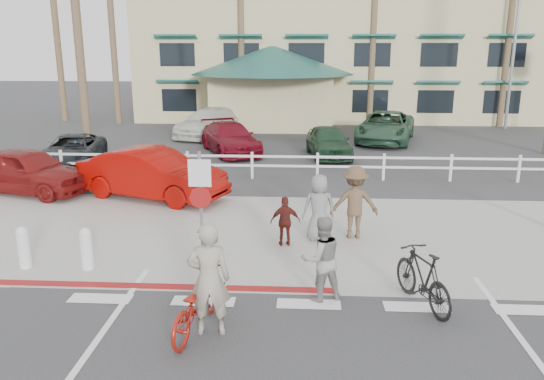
# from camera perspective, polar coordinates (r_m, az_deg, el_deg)

# --- Properties ---
(ground) EXTENTS (140.00, 140.00, 0.00)m
(ground) POSITION_cam_1_polar(r_m,az_deg,el_deg) (9.69, 4.00, -13.84)
(ground) COLOR #333335
(sidewalk_plaza) EXTENTS (22.00, 7.00, 0.01)m
(sidewalk_plaza) POSITION_cam_1_polar(r_m,az_deg,el_deg) (13.81, 3.82, -4.79)
(sidewalk_plaza) COLOR gray
(sidewalk_plaza) RESTS_ON ground
(cross_street) EXTENTS (40.00, 5.00, 0.01)m
(cross_street) POSITION_cam_1_polar(r_m,az_deg,el_deg) (17.62, 3.74, -0.40)
(cross_street) COLOR #333335
(cross_street) RESTS_ON ground
(parking_lot) EXTENTS (50.00, 16.00, 0.01)m
(parking_lot) POSITION_cam_1_polar(r_m,az_deg,el_deg) (26.90, 3.64, 4.96)
(parking_lot) COLOR #333335
(parking_lot) RESTS_ON ground
(curb_red) EXTENTS (7.00, 0.25, 0.02)m
(curb_red) POSITION_cam_1_polar(r_m,az_deg,el_deg) (11.12, -11.96, -10.12)
(curb_red) COLOR maroon
(curb_red) RESTS_ON ground
(rail_fence) EXTENTS (29.40, 0.16, 1.00)m
(rail_fence) POSITION_cam_1_polar(r_m,az_deg,el_deg) (19.46, 5.21, 2.55)
(rail_fence) COLOR silver
(rail_fence) RESTS_ON ground
(building) EXTENTS (28.00, 16.00, 11.30)m
(building) POSITION_cam_1_polar(r_m,az_deg,el_deg) (39.57, 6.73, 16.30)
(building) COLOR #CABC8A
(building) RESTS_ON ground
(sign_post) EXTENTS (0.50, 0.10, 2.90)m
(sign_post) POSITION_cam_1_polar(r_m,az_deg,el_deg) (11.37, -7.64, -1.59)
(sign_post) COLOR gray
(sign_post) RESTS_ON ground
(bollard_0) EXTENTS (0.26, 0.26, 0.95)m
(bollard_0) POSITION_cam_1_polar(r_m,az_deg,el_deg) (12.21, -19.32, -5.98)
(bollard_0) COLOR silver
(bollard_0) RESTS_ON ground
(bollard_1) EXTENTS (0.26, 0.26, 0.95)m
(bollard_1) POSITION_cam_1_polar(r_m,az_deg,el_deg) (12.81, -25.14, -5.60)
(bollard_1) COLOR silver
(bollard_1) RESTS_ON ground
(streetlight_1) EXTENTS (0.60, 2.00, 9.50)m
(streetlight_1) POSITION_cam_1_polar(r_m,az_deg,el_deg) (34.70, 24.60, 13.80)
(streetlight_1) COLOR gray
(streetlight_1) RESTS_ON ground
(palm_0) EXTENTS (4.00, 4.00, 15.00)m
(palm_0) POSITION_cam_1_polar(r_m,az_deg,el_deg) (38.06, -22.45, 18.17)
(palm_0) COLOR #153718
(palm_0) RESTS_ON ground
(palm_1) EXTENTS (4.00, 4.00, 13.00)m
(palm_1) POSITION_cam_1_polar(r_m,az_deg,el_deg) (35.57, -16.91, 17.31)
(palm_1) COLOR #153718
(palm_1) RESTS_ON ground
(palm_3) EXTENTS (4.00, 4.00, 14.00)m
(palm_3) POSITION_cam_1_polar(r_m,az_deg,el_deg) (33.79, -3.39, 18.91)
(palm_3) COLOR #153718
(palm_3) RESTS_ON ground
(palm_4) EXTENTS (4.00, 4.00, 15.00)m
(palm_4) POSITION_cam_1_polar(r_m,az_deg,el_deg) (34.61, 3.80, 19.64)
(palm_4) COLOR #153718
(palm_4) RESTS_ON ground
(palm_5) EXTENTS (4.00, 4.00, 13.00)m
(palm_5) POSITION_cam_1_polar(r_m,az_deg,el_deg) (33.80, 10.92, 17.82)
(palm_5) COLOR #153718
(palm_5) RESTS_ON ground
(palm_7) EXTENTS (4.00, 4.00, 14.00)m
(palm_7) POSITION_cam_1_polar(r_m,az_deg,el_deg) (35.71, 24.42, 17.45)
(palm_7) COLOR #153718
(palm_7) RESTS_ON ground
(palm_10) EXTENTS (4.00, 4.00, 12.00)m
(palm_10) POSITION_cam_1_polar(r_m,az_deg,el_deg) (25.51, -20.30, 17.09)
(palm_10) COLOR #153718
(palm_10) RESTS_ON ground
(bike_red) EXTENTS (1.05, 2.05, 1.03)m
(bike_red) POSITION_cam_1_polar(r_m,az_deg,el_deg) (9.23, -8.21, -11.91)
(bike_red) COLOR maroon
(bike_red) RESTS_ON ground
(rider_red) EXTENTS (0.76, 0.54, 1.97)m
(rider_red) POSITION_cam_1_polar(r_m,az_deg,el_deg) (8.92, -6.80, -9.52)
(rider_red) COLOR gray
(rider_red) RESTS_ON ground
(bike_black) EXTENTS (1.13, 1.94, 1.12)m
(bike_black) POSITION_cam_1_polar(r_m,az_deg,el_deg) (10.31, 15.91, -9.08)
(bike_black) COLOR black
(bike_black) RESTS_ON ground
(rider_black) EXTENTS (0.98, 0.87, 1.67)m
(rider_black) POSITION_cam_1_polar(r_m,az_deg,el_deg) (10.11, 5.34, -7.37)
(rider_black) COLOR gray
(rider_black) RESTS_ON ground
(pedestrian_a) EXTENTS (1.21, 0.71, 1.86)m
(pedestrian_a) POSITION_cam_1_polar(r_m,az_deg,el_deg) (13.46, 8.87, -1.32)
(pedestrian_a) COLOR brown
(pedestrian_a) RESTS_ON ground
(pedestrian_child) EXTENTS (0.76, 0.39, 1.24)m
(pedestrian_child) POSITION_cam_1_polar(r_m,az_deg,el_deg) (12.84, 1.44, -3.40)
(pedestrian_child) COLOR #531A16
(pedestrian_child) RESTS_ON ground
(pedestrian_b) EXTENTS (0.91, 0.69, 1.68)m
(pedestrian_b) POSITION_cam_1_polar(r_m,az_deg,el_deg) (13.23, 5.08, -1.88)
(pedestrian_b) COLOR slate
(pedestrian_b) RESTS_ON ground
(car_white_sedan) EXTENTS (5.13, 3.29, 1.60)m
(car_white_sedan) POSITION_cam_1_polar(r_m,az_deg,el_deg) (17.33, -12.73, 1.70)
(car_white_sedan) COLOR #8A0703
(car_white_sedan) RESTS_ON ground
(car_red_compact) EXTENTS (4.78, 2.99, 1.52)m
(car_red_compact) POSITION_cam_1_polar(r_m,az_deg,el_deg) (19.31, -24.84, 1.90)
(car_red_compact) COLOR maroon
(car_red_compact) RESTS_ON ground
(lot_car_0) EXTENTS (2.64, 4.66, 1.23)m
(lot_car_0) POSITION_cam_1_polar(r_m,az_deg,el_deg) (23.39, -20.68, 4.03)
(lot_car_0) COLOR black
(lot_car_0) RESTS_ON ground
(lot_car_1) EXTENTS (3.69, 5.12, 1.38)m
(lot_car_1) POSITION_cam_1_polar(r_m,az_deg,el_deg) (24.51, -4.52, 5.58)
(lot_car_1) COLOR maroon
(lot_car_1) RESTS_ON ground
(lot_car_2) EXTENTS (2.16, 4.24, 1.38)m
(lot_car_2) POSITION_cam_1_polar(r_m,az_deg,el_deg) (23.61, 6.09, 5.20)
(lot_car_2) COLOR #1A3924
(lot_car_2) RESTS_ON ground
(lot_car_4) EXTENTS (3.80, 5.63, 1.51)m
(lot_car_4) POSITION_cam_1_polar(r_m,az_deg,el_deg) (29.42, -6.73, 7.23)
(lot_car_4) COLOR silver
(lot_car_4) RESTS_ON ground
(lot_car_5) EXTENTS (3.92, 6.06, 1.55)m
(lot_car_5) POSITION_cam_1_polar(r_m,az_deg,el_deg) (28.02, 12.12, 6.66)
(lot_car_5) COLOR #2B5039
(lot_car_5) RESTS_ON ground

